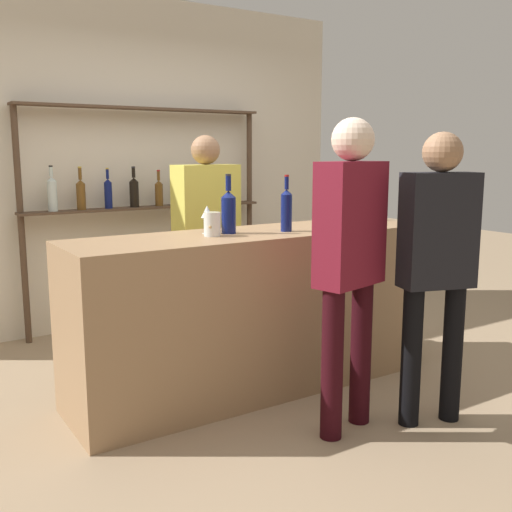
{
  "coord_description": "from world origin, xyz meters",
  "views": [
    {
      "loc": [
        -1.99,
        -3.11,
        1.5
      ],
      "look_at": [
        0.0,
        0.0,
        0.86
      ],
      "focal_mm": 42.0,
      "sensor_mm": 36.0,
      "label": 1
    }
  ],
  "objects_px": {
    "server_behind_counter": "(207,228)",
    "customer_right": "(437,255)",
    "counter_bottle_1": "(286,209)",
    "counter_bottle_0": "(350,203)",
    "customer_center": "(350,251)",
    "counter_bottle_2": "(229,211)",
    "cork_jar": "(212,224)",
    "wine_glass": "(207,213)"
  },
  "relations": [
    {
      "from": "counter_bottle_0",
      "to": "cork_jar",
      "type": "xyz_separation_m",
      "value": [
        -1.24,
        -0.19,
        -0.06
      ]
    },
    {
      "from": "server_behind_counter",
      "to": "customer_center",
      "type": "xyz_separation_m",
      "value": [
        -0.0,
        -1.6,
        0.05
      ]
    },
    {
      "from": "wine_glass",
      "to": "counter_bottle_1",
      "type": "bearing_deg",
      "value": -20.26
    },
    {
      "from": "server_behind_counter",
      "to": "customer_right",
      "type": "distance_m",
      "value": 1.84
    },
    {
      "from": "counter_bottle_1",
      "to": "counter_bottle_2",
      "type": "distance_m",
      "value": 0.37
    },
    {
      "from": "cork_jar",
      "to": "customer_center",
      "type": "distance_m",
      "value": 0.87
    },
    {
      "from": "cork_jar",
      "to": "counter_bottle_2",
      "type": "bearing_deg",
      "value": 19.29
    },
    {
      "from": "counter_bottle_2",
      "to": "customer_center",
      "type": "xyz_separation_m",
      "value": [
        0.26,
        -0.81,
        -0.16
      ]
    },
    {
      "from": "cork_jar",
      "to": "customer_right",
      "type": "distance_m",
      "value": 1.29
    },
    {
      "from": "counter_bottle_2",
      "to": "server_behind_counter",
      "type": "xyz_separation_m",
      "value": [
        0.26,
        0.79,
        -0.21
      ]
    },
    {
      "from": "counter_bottle_0",
      "to": "counter_bottle_2",
      "type": "xyz_separation_m",
      "value": [
        -1.1,
        -0.14,
        0.01
      ]
    },
    {
      "from": "cork_jar",
      "to": "counter_bottle_1",
      "type": "bearing_deg",
      "value": -6.98
    },
    {
      "from": "counter_bottle_2",
      "to": "customer_right",
      "type": "relative_size",
      "value": 0.22
    },
    {
      "from": "customer_right",
      "to": "customer_center",
      "type": "relative_size",
      "value": 0.96
    },
    {
      "from": "counter_bottle_2",
      "to": "wine_glass",
      "type": "relative_size",
      "value": 2.1
    },
    {
      "from": "counter_bottle_0",
      "to": "customer_right",
      "type": "xyz_separation_m",
      "value": [
        -0.38,
        -1.14,
        -0.19
      ]
    },
    {
      "from": "counter_bottle_0",
      "to": "customer_center",
      "type": "bearing_deg",
      "value": -131.21
    },
    {
      "from": "server_behind_counter",
      "to": "customer_right",
      "type": "relative_size",
      "value": 1.01
    },
    {
      "from": "customer_right",
      "to": "customer_center",
      "type": "height_order",
      "value": "customer_center"
    },
    {
      "from": "counter_bottle_1",
      "to": "customer_right",
      "type": "height_order",
      "value": "customer_right"
    },
    {
      "from": "server_behind_counter",
      "to": "customer_right",
      "type": "height_order",
      "value": "server_behind_counter"
    },
    {
      "from": "cork_jar",
      "to": "customer_center",
      "type": "relative_size",
      "value": 0.08
    },
    {
      "from": "counter_bottle_2",
      "to": "customer_center",
      "type": "bearing_deg",
      "value": -72.37
    },
    {
      "from": "counter_bottle_2",
      "to": "cork_jar",
      "type": "relative_size",
      "value": 2.54
    },
    {
      "from": "counter_bottle_0",
      "to": "server_behind_counter",
      "type": "bearing_deg",
      "value": 142.35
    },
    {
      "from": "counter_bottle_1",
      "to": "server_behind_counter",
      "type": "distance_m",
      "value": 0.92
    },
    {
      "from": "counter_bottle_0",
      "to": "counter_bottle_1",
      "type": "height_order",
      "value": "counter_bottle_1"
    },
    {
      "from": "cork_jar",
      "to": "customer_right",
      "type": "bearing_deg",
      "value": -47.72
    },
    {
      "from": "customer_center",
      "to": "customer_right",
      "type": "bearing_deg",
      "value": -125.3
    },
    {
      "from": "counter_bottle_1",
      "to": "counter_bottle_2",
      "type": "relative_size",
      "value": 0.98
    },
    {
      "from": "customer_right",
      "to": "customer_center",
      "type": "distance_m",
      "value": 0.5
    },
    {
      "from": "counter_bottle_1",
      "to": "customer_center",
      "type": "height_order",
      "value": "customer_center"
    },
    {
      "from": "counter_bottle_0",
      "to": "counter_bottle_2",
      "type": "bearing_deg",
      "value": -172.6
    },
    {
      "from": "counter_bottle_1",
      "to": "counter_bottle_2",
      "type": "xyz_separation_m",
      "value": [
        -0.35,
        0.11,
        0.0
      ]
    },
    {
      "from": "counter_bottle_1",
      "to": "customer_center",
      "type": "xyz_separation_m",
      "value": [
        -0.09,
        -0.7,
        -0.16
      ]
    },
    {
      "from": "cork_jar",
      "to": "server_behind_counter",
      "type": "distance_m",
      "value": 0.94
    },
    {
      "from": "counter_bottle_1",
      "to": "cork_jar",
      "type": "bearing_deg",
      "value": 173.02
    },
    {
      "from": "wine_glass",
      "to": "customer_center",
      "type": "distance_m",
      "value": 0.96
    },
    {
      "from": "cork_jar",
      "to": "customer_center",
      "type": "xyz_separation_m",
      "value": [
        0.4,
        -0.77,
        -0.09
      ]
    },
    {
      "from": "counter_bottle_1",
      "to": "server_behind_counter",
      "type": "xyz_separation_m",
      "value": [
        -0.09,
        0.9,
        -0.21
      ]
    },
    {
      "from": "cork_jar",
      "to": "counter_bottle_0",
      "type": "bearing_deg",
      "value": 8.8
    },
    {
      "from": "counter_bottle_1",
      "to": "customer_center",
      "type": "relative_size",
      "value": 0.21
    }
  ]
}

